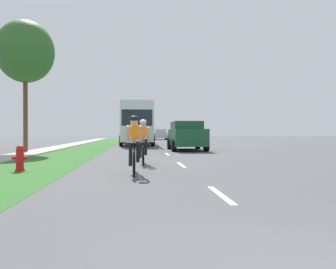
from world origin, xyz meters
The scene contains 11 objects.
ground_plane centered at (0.00, 20.00, 0.00)m, with size 120.00×120.00×0.00m, color #4C4C4F.
grass_verge centered at (-4.94, 20.00, 0.00)m, with size 2.98×70.00×0.01m, color #2D6026.
sidewalk_concrete centered at (-7.20, 20.00, 0.00)m, with size 1.53×70.00×0.10m, color #9E998E.
lane_markings_center centered at (0.00, 24.00, 0.00)m, with size 0.12×52.20×0.01m.
fire_hydrant_red centered at (-4.94, 8.56, 0.37)m, with size 0.44×0.38×0.76m.
cyclist_lead centered at (-1.61, 7.45, 0.81)m, with size 0.42×1.72×1.58m.
cyclist_trailing centered at (-1.32, 10.27, 0.81)m, with size 0.42×1.72×1.58m.
suv_dark_green centered at (1.53, 19.24, 0.95)m, with size 2.15×4.70×1.79m.
bus_white centered at (-1.55, 28.92, 1.98)m, with size 2.78×11.60×3.48m.
sedan_silver centered at (1.75, 47.07, 0.77)m, with size 1.98×4.30×1.52m.
street_tree_near centered at (-7.70, 17.72, 5.57)m, with size 3.12×3.12×7.31m.
Camera 1 is at (-1.51, -1.68, 1.16)m, focal length 36.25 mm.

